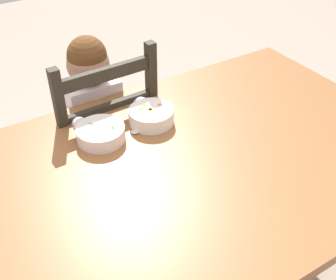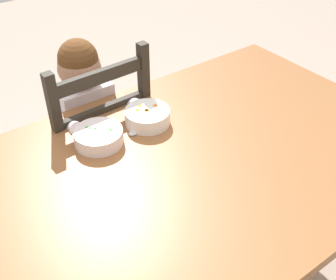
% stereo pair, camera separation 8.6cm
% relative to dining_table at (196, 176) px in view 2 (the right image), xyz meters
% --- Properties ---
extents(dining_table, '(1.57, 1.01, 0.73)m').
position_rel_dining_table_xyz_m(dining_table, '(0.00, 0.00, 0.00)').
color(dining_table, '#905A33').
rests_on(dining_table, ground).
extents(dining_chair, '(0.43, 0.43, 0.96)m').
position_rel_dining_table_xyz_m(dining_chair, '(-0.12, 0.56, -0.18)').
color(dining_chair, '#29251D').
rests_on(dining_chair, ground).
extents(child_figure, '(0.32, 0.31, 0.97)m').
position_rel_dining_table_xyz_m(child_figure, '(-0.12, 0.55, -0.01)').
color(child_figure, white).
rests_on(child_figure, ground).
extents(bowl_of_peas, '(0.17, 0.17, 0.05)m').
position_rel_dining_table_xyz_m(bowl_of_peas, '(-0.22, 0.26, 0.11)').
color(bowl_of_peas, white).
rests_on(bowl_of_peas, dining_table).
extents(bowl_of_carrots, '(0.17, 0.17, 0.06)m').
position_rel_dining_table_xyz_m(bowl_of_carrots, '(-0.02, 0.26, 0.11)').
color(bowl_of_carrots, white).
rests_on(bowl_of_carrots, dining_table).
extents(spoon, '(0.14, 0.04, 0.01)m').
position_rel_dining_table_xyz_m(spoon, '(-0.08, 0.23, 0.09)').
color(spoon, silver).
rests_on(spoon, dining_table).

